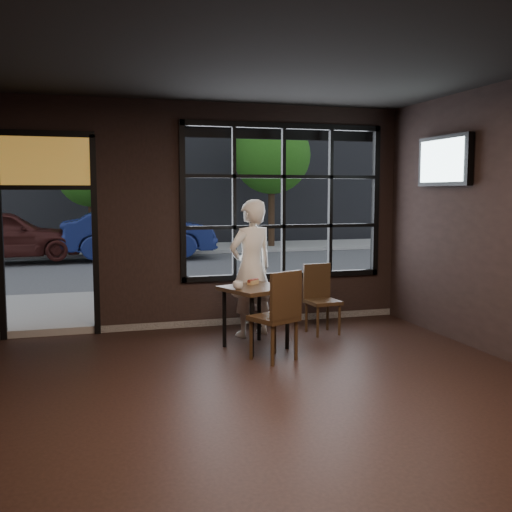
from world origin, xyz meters
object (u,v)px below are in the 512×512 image
object	(u,v)px
cafe_table	(256,317)
navy_car	(139,231)
chair_near	(274,315)
man	(251,268)

from	to	relation	value
cafe_table	navy_car	size ratio (longest dim) A/B	0.18
cafe_table	chair_near	xyz separation A→B (m)	(0.05, -0.57, 0.14)
cafe_table	chair_near	size ratio (longest dim) A/B	0.74
cafe_table	man	xyz separation A→B (m)	(0.12, 0.65, 0.53)
chair_near	navy_car	bearing A→B (deg)	-112.03
chair_near	man	size ratio (longest dim) A/B	0.57
cafe_table	man	bearing A→B (deg)	57.02
chair_near	navy_car	xyz separation A→B (m)	(-0.52, 10.96, 0.28)
cafe_table	navy_car	xyz separation A→B (m)	(-0.47, 10.39, 0.42)
chair_near	man	bearing A→B (deg)	-118.22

